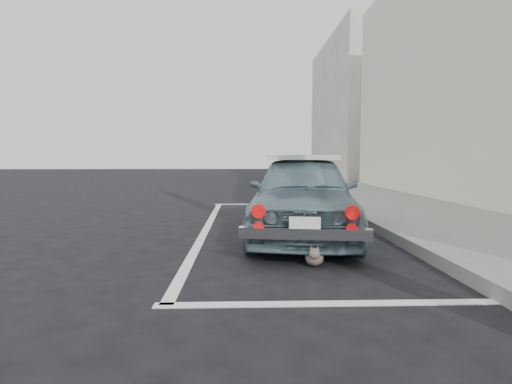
{
  "coord_description": "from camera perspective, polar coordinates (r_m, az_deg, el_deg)",
  "views": [
    {
      "loc": [
        -0.27,
        -3.63,
        1.18
      ],
      "look_at": [
        -0.12,
        1.44,
        0.75
      ],
      "focal_mm": 28.0,
      "sensor_mm": 36.0,
      "label": 1
    }
  ],
  "objects": [
    {
      "name": "ground",
      "position": [
        3.82,
        2.49,
        -13.14
      ],
      "size": [
        80.0,
        80.0,
        0.0
      ],
      "primitive_type": "plane",
      "color": "black",
      "rests_on": "ground"
    },
    {
      "name": "sidewalk",
      "position": [
        6.7,
        29.61,
        -5.27
      ],
      "size": [
        2.8,
        40.0,
        0.15
      ],
      "primitive_type": "cube",
      "color": "slate",
      "rests_on": "ground"
    },
    {
      "name": "building_far",
      "position": [
        24.7,
        14.08,
        11.29
      ],
      "size": [
        3.5,
        10.0,
        8.0
      ],
      "primitive_type": "cube",
      "color": "#B0AA9F",
      "rests_on": "ground"
    },
    {
      "name": "pline_rear",
      "position": [
        3.43,
        11.81,
        -15.33
      ],
      "size": [
        3.0,
        0.12,
        0.01
      ],
      "primitive_type": "cube",
      "color": "silver",
      "rests_on": "ground"
    },
    {
      "name": "pline_front",
      "position": [
        10.22,
        2.59,
        -1.74
      ],
      "size": [
        3.0,
        0.12,
        0.01
      ],
      "primitive_type": "cube",
      "color": "silver",
      "rests_on": "ground"
    },
    {
      "name": "pline_side",
      "position": [
        6.76,
        -7.09,
        -5.2
      ],
      "size": [
        0.12,
        7.0,
        0.01
      ],
      "primitive_type": "cube",
      "color": "silver",
      "rests_on": "ground"
    },
    {
      "name": "retro_coupe",
      "position": [
        6.05,
        6.67,
        -0.32
      ],
      "size": [
        1.97,
        3.87,
        1.26
      ],
      "rotation": [
        0.0,
        0.0,
        -0.13
      ],
      "color": "slate",
      "rests_on": "ground"
    },
    {
      "name": "cat",
      "position": [
        4.48,
        8.34,
        -8.98
      ],
      "size": [
        0.26,
        0.46,
        0.25
      ],
      "rotation": [
        0.0,
        0.0,
        -0.17
      ],
      "color": "#62564A",
      "rests_on": "ground"
    }
  ]
}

